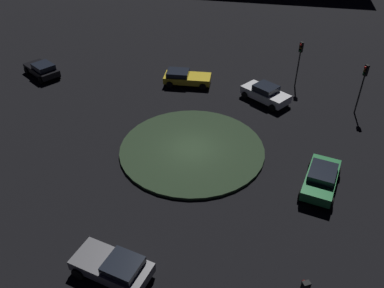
{
  "coord_description": "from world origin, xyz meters",
  "views": [
    {
      "loc": [
        -16.66,
        15.61,
        17.24
      ],
      "look_at": [
        0.0,
        0.0,
        0.58
      ],
      "focal_mm": 37.11,
      "sensor_mm": 36.0,
      "label": 1
    }
  ],
  "objects_px": {
    "car_white": "(265,93)",
    "traffic_light_south_near": "(363,80)",
    "car_yellow": "(185,77)",
    "car_green": "(321,178)",
    "car_black": "(42,69)",
    "car_grey": "(114,267)",
    "traffic_light_south": "(300,56)"
  },
  "relations": [
    {
      "from": "car_grey",
      "to": "car_white",
      "type": "xyz_separation_m",
      "value": [
        5.9,
        -19.47,
        0.06
      ]
    },
    {
      "from": "car_white",
      "to": "traffic_light_south_near",
      "type": "relative_size",
      "value": 0.97
    },
    {
      "from": "car_black",
      "to": "car_yellow",
      "type": "xyz_separation_m",
      "value": [
        -10.57,
        -8.87,
        -0.03
      ]
    },
    {
      "from": "car_yellow",
      "to": "car_grey",
      "type": "bearing_deg",
      "value": -91.22
    },
    {
      "from": "car_grey",
      "to": "car_green",
      "type": "relative_size",
      "value": 0.96
    },
    {
      "from": "car_black",
      "to": "car_white",
      "type": "bearing_deg",
      "value": -147.63
    },
    {
      "from": "traffic_light_south",
      "to": "traffic_light_south_near",
      "type": "bearing_deg",
      "value": 83.87
    },
    {
      "from": "car_black",
      "to": "traffic_light_south_near",
      "type": "relative_size",
      "value": 0.93
    },
    {
      "from": "car_grey",
      "to": "car_white",
      "type": "height_order",
      "value": "car_white"
    },
    {
      "from": "car_yellow",
      "to": "traffic_light_south_near",
      "type": "relative_size",
      "value": 1.05
    },
    {
      "from": "car_white",
      "to": "traffic_light_south_near",
      "type": "distance_m",
      "value": 7.72
    },
    {
      "from": "car_white",
      "to": "traffic_light_south_near",
      "type": "xyz_separation_m",
      "value": [
        -6.28,
        -3.87,
        2.27
      ]
    },
    {
      "from": "car_white",
      "to": "traffic_light_south",
      "type": "relative_size",
      "value": 0.98
    },
    {
      "from": "car_black",
      "to": "car_yellow",
      "type": "relative_size",
      "value": 0.89
    },
    {
      "from": "car_white",
      "to": "car_yellow",
      "type": "distance_m",
      "value": 7.58
    },
    {
      "from": "traffic_light_south_near",
      "to": "car_white",
      "type": "bearing_deg",
      "value": -36.29
    },
    {
      "from": "traffic_light_south",
      "to": "car_green",
      "type": "bearing_deg",
      "value": 38.41
    },
    {
      "from": "car_black",
      "to": "traffic_light_south_near",
      "type": "distance_m",
      "value": 28.61
    },
    {
      "from": "car_black",
      "to": "car_green",
      "type": "bearing_deg",
      "value": -169.7
    },
    {
      "from": "car_white",
      "to": "traffic_light_south",
      "type": "height_order",
      "value": "traffic_light_south"
    },
    {
      "from": "car_black",
      "to": "traffic_light_south",
      "type": "height_order",
      "value": "traffic_light_south"
    },
    {
      "from": "car_black",
      "to": "traffic_light_south",
      "type": "distance_m",
      "value": 23.97
    },
    {
      "from": "car_green",
      "to": "car_white",
      "type": "bearing_deg",
      "value": -145.82
    },
    {
      "from": "car_black",
      "to": "car_white",
      "type": "relative_size",
      "value": 0.96
    },
    {
      "from": "traffic_light_south",
      "to": "traffic_light_south_near",
      "type": "relative_size",
      "value": 0.99
    },
    {
      "from": "car_yellow",
      "to": "traffic_light_south_near",
      "type": "bearing_deg",
      "value": -12.17
    },
    {
      "from": "car_yellow",
      "to": "car_green",
      "type": "xyz_separation_m",
      "value": [
        -16.34,
        3.3,
        0.07
      ]
    },
    {
      "from": "car_grey",
      "to": "traffic_light_south_near",
      "type": "distance_m",
      "value": 23.46
    },
    {
      "from": "car_black",
      "to": "car_yellow",
      "type": "bearing_deg",
      "value": -141.38
    },
    {
      "from": "car_yellow",
      "to": "traffic_light_south",
      "type": "height_order",
      "value": "traffic_light_south"
    },
    {
      "from": "car_grey",
      "to": "traffic_light_south_near",
      "type": "relative_size",
      "value": 1.03
    },
    {
      "from": "car_green",
      "to": "car_grey",
      "type": "bearing_deg",
      "value": -36.77
    }
  ]
}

